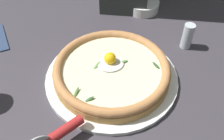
# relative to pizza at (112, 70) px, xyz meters

# --- Properties ---
(ground_plane) EXTENTS (2.40, 2.40, 0.03)m
(ground_plane) POSITION_rel_pizza_xyz_m (0.00, -0.01, -0.05)
(ground_plane) COLOR #3B373E
(ground_plane) RESTS_ON ground
(pizza_plate) EXTENTS (0.35, 0.35, 0.01)m
(pizza_plate) POSITION_rel_pizza_xyz_m (-0.00, 0.00, -0.03)
(pizza_plate) COLOR white
(pizza_plate) RESTS_ON ground
(pizza) EXTENTS (0.31, 0.31, 0.06)m
(pizza) POSITION_rel_pizza_xyz_m (0.00, 0.00, 0.00)
(pizza) COLOR #C08945
(pizza) RESTS_ON pizza_plate
(side_bowl) EXTENTS (0.12, 0.12, 0.03)m
(side_bowl) POSITION_rel_pizza_xyz_m (-0.17, -0.31, -0.02)
(side_bowl) COLOR white
(side_bowl) RESTS_ON ground
(pizza_cutter) EXTENTS (0.14, 0.08, 0.07)m
(pizza_cutter) POSITION_rel_pizza_xyz_m (0.15, 0.17, 0.00)
(pizza_cutter) COLOR silver
(pizza_cutter) RESTS_ON ground
(pepper_shaker) EXTENTS (0.03, 0.03, 0.08)m
(pepper_shaker) POSITION_rel_pizza_xyz_m (-0.25, -0.09, 0.01)
(pepper_shaker) COLOR silver
(pepper_shaker) RESTS_ON ground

